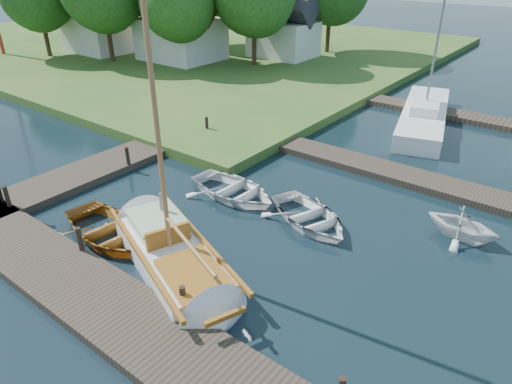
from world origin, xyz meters
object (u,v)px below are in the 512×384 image
Objects in this scene: mooring_post_2 at (183,299)px; house_c at (284,31)px; mooring_post_0 at (7,196)px; marina_boat_1 at (424,115)px; dinghy at (108,227)px; tender_d at (464,222)px; mooring_post_5 at (207,125)px; tender_c at (310,214)px; tender_a at (233,187)px; sailboat at (175,261)px; tree_2 at (178,1)px; mooring_post_1 at (80,239)px; house_a at (180,28)px; house_b at (100,24)px; mooring_post_4 at (128,156)px.

house_c is at bearing 119.86° from mooring_post_2.
mooring_post_2 is at bearing 0.00° from mooring_post_0.
mooring_post_2 is 18.70m from marina_boat_1.
dinghy is (4.24, 1.19, -0.27)m from mooring_post_0.
mooring_post_5 is at bearing 87.79° from tender_d.
marina_boat_1 is at bearing -28.82° from house_c.
mooring_post_0 is 0.15× the size of house_c.
tender_a is at bearing 115.00° from tender_c.
tender_a is (-1.61, 4.62, 0.05)m from sailboat.
house_c reaches higher than tender_c.
sailboat is at bearing -52.01° from mooring_post_5.
house_c is 0.67× the size of tree_2.
sailboat is at bearing 160.40° from marina_boat_1.
mooring_post_0 reaches higher than tender_c.
house_a is at bearing 128.99° from mooring_post_1.
marina_boat_1 is (8.60, 18.69, -0.14)m from mooring_post_0.
tender_d is 11.45m from marina_boat_1.
tender_c is at bearing -23.64° from house_b.
mooring_post_5 is 6.57m from tender_a.
mooring_post_5 is at bearing -39.45° from tree_2.
mooring_post_0 is 0.08× the size of marina_boat_1.
mooring_post_5 is (0.00, 5.00, 0.00)m from mooring_post_4.
sailboat reaches higher than mooring_post_4.
tender_c is at bearing -84.01° from tender_a.
mooring_post_1 is 1.25m from dinghy.
mooring_post_1 is 6.07m from tender_a.
marina_boat_1 reaches higher than house_b.
house_a is 1.09× the size of house_b.
house_b is (-20.50, 19.00, 2.07)m from mooring_post_0.
mooring_post_2 is at bearing -49.64° from mooring_post_5.
house_a is (-12.50, 21.00, 2.26)m from mooring_post_0.
mooring_post_1 reaches higher than dinghy.
house_b is 1.10× the size of house_c.
mooring_post_2 is 9.86m from mooring_post_4.
tree_2 is (-11.00, 14.05, 4.55)m from mooring_post_4.
mooring_post_4 is at bearing 84.29° from mooring_post_0.
house_b is at bearing 137.17° from mooring_post_0.
dinghy is at bearing 165.98° from mooring_post_2.
sailboat is at bearing -44.85° from house_a.
tender_a is (5.66, 5.95, -0.30)m from mooring_post_0.
mooring_post_5 is 0.08× the size of marina_boat_1.
mooring_post_2 is (4.50, 0.00, 0.00)m from mooring_post_1.
sailboat is 25.57m from tree_2.
mooring_post_1 is 29.22m from house_c.
house_c is (-13.77, 25.67, 2.24)m from sailboat.
tender_d is at bearing -39.73° from tender_c.
sailboat is at bearing 142.43° from mooring_post_2.
tree_2 is (-19.09, 0.36, 4.70)m from marina_boat_1.
tree_2 is (-24.07, 10.67, 4.63)m from tender_d.
tender_d is at bearing -25.82° from house_a.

